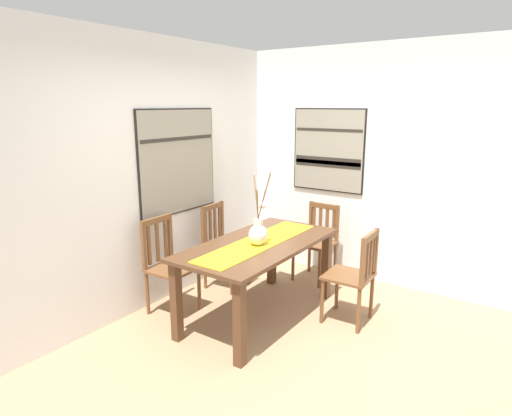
# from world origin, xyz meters

# --- Properties ---
(ground_plane) EXTENTS (6.40, 6.40, 0.03)m
(ground_plane) POSITION_xyz_m (0.00, 0.00, -0.01)
(ground_plane) COLOR #A37F5B
(wall_back) EXTENTS (6.40, 0.12, 2.70)m
(wall_back) POSITION_xyz_m (0.00, 1.86, 1.35)
(wall_back) COLOR white
(wall_back) RESTS_ON ground_plane
(wall_side) EXTENTS (0.12, 6.40, 2.70)m
(wall_side) POSITION_xyz_m (1.86, 0.00, 1.35)
(wall_side) COLOR white
(wall_side) RESTS_ON ground_plane
(dining_table) EXTENTS (1.71, 0.85, 0.76)m
(dining_table) POSITION_xyz_m (0.26, 0.72, 0.64)
(dining_table) COLOR #51331E
(dining_table) RESTS_ON ground_plane
(table_runner) EXTENTS (1.57, 0.36, 0.01)m
(table_runner) POSITION_xyz_m (0.26, 0.72, 0.77)
(table_runner) COLOR gold
(table_runner) RESTS_ON dining_table
(centerpiece_vase) EXTENTS (0.22, 0.22, 0.69)m
(centerpiece_vase) POSITION_xyz_m (0.19, 0.68, 0.89)
(centerpiece_vase) COLOR silver
(centerpiece_vase) RESTS_ON dining_table
(chair_0) EXTENTS (0.43, 0.43, 0.96)m
(chair_0) POSITION_xyz_m (-0.14, 1.54, 0.49)
(chair_0) COLOR brown
(chair_0) RESTS_ON ground_plane
(chair_1) EXTENTS (0.43, 0.43, 0.91)m
(chair_1) POSITION_xyz_m (0.68, -0.08, 0.48)
(chair_1) COLOR brown
(chair_1) RESTS_ON ground_plane
(chair_2) EXTENTS (0.45, 0.45, 0.95)m
(chair_2) POSITION_xyz_m (0.67, 1.50, 0.49)
(chair_2) COLOR brown
(chair_2) RESTS_ON ground_plane
(chair_3) EXTENTS (0.45, 0.45, 0.90)m
(chair_3) POSITION_xyz_m (1.47, 0.71, 0.48)
(chair_3) COLOR brown
(chair_3) RESTS_ON ground_plane
(painting_on_back_wall) EXTENTS (1.09, 0.05, 1.10)m
(painting_on_back_wall) POSITION_xyz_m (0.31, 1.79, 1.45)
(painting_on_back_wall) COLOR black
(painting_on_side_wall) EXTENTS (0.05, 0.91, 0.98)m
(painting_on_side_wall) POSITION_xyz_m (1.79, 0.76, 1.50)
(painting_on_side_wall) COLOR black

